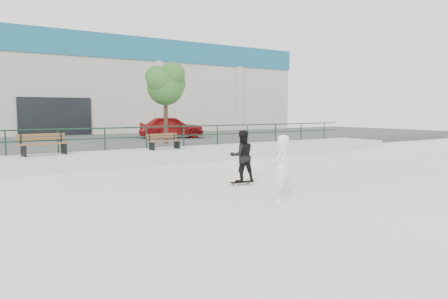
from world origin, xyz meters
TOP-DOWN VIEW (x-y plane):
  - ground at (0.00, 0.00)m, footprint 120.00×120.00m
  - ledge at (0.00, 9.50)m, footprint 30.00×3.00m
  - parking_strip at (0.00, 18.00)m, footprint 60.00×14.00m
  - railing at (-0.00, 10.80)m, footprint 28.00×0.06m
  - commercial_building at (-0.00, 31.99)m, footprint 44.20×16.33m
  - bench_left at (-3.70, 10.27)m, footprint 1.96×0.79m
  - bench_right at (1.47, 9.92)m, footprint 1.63×0.58m
  - tree at (3.15, 12.99)m, footprint 2.44×2.17m
  - red_car at (5.61, 17.16)m, footprint 4.52×3.08m
  - skateboard at (0.46, 2.52)m, footprint 0.80×0.28m
  - standing_skater at (0.46, 2.52)m, footprint 0.91×0.80m
  - seated_skater at (-0.22, -0.04)m, footprint 0.73×0.67m

SIDE VIEW (x-z plane):
  - ground at x=0.00m, z-range 0.00..0.00m
  - skateboard at x=0.46m, z-range 0.03..0.12m
  - ledge at x=0.00m, z-range 0.00..0.50m
  - parking_strip at x=0.00m, z-range 0.00..0.50m
  - seated_skater at x=-0.22m, z-range 0.00..1.68m
  - bench_right at x=1.47m, z-range 0.50..1.23m
  - standing_skater at x=0.46m, z-range 0.09..1.69m
  - bench_left at x=-3.70m, z-range 0.50..1.37m
  - red_car at x=5.61m, z-range 0.50..1.93m
  - railing at x=0.00m, z-range 0.73..1.76m
  - tree at x=3.15m, z-range 1.58..5.93m
  - commercial_building at x=0.00m, z-range 0.58..8.58m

